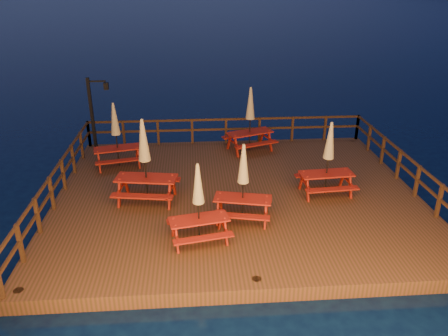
{
  "coord_description": "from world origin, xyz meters",
  "views": [
    {
      "loc": [
        -1.43,
        -13.07,
        7.12
      ],
      "look_at": [
        -0.4,
        0.6,
        1.05
      ],
      "focal_mm": 35.0,
      "sensor_mm": 36.0,
      "label": 1
    }
  ],
  "objects_px": {
    "picnic_table_0": "(198,202)",
    "picnic_table_1": "(145,160)",
    "picnic_table_2": "(243,182)",
    "lamp_post": "(95,107)"
  },
  "relations": [
    {
      "from": "lamp_post",
      "to": "picnic_table_0",
      "type": "bearing_deg",
      "value": -61.2
    },
    {
      "from": "picnic_table_0",
      "to": "picnic_table_2",
      "type": "height_order",
      "value": "picnic_table_2"
    },
    {
      "from": "lamp_post",
      "to": "picnic_table_1",
      "type": "height_order",
      "value": "lamp_post"
    },
    {
      "from": "lamp_post",
      "to": "picnic_table_1",
      "type": "bearing_deg",
      "value": -63.64
    },
    {
      "from": "lamp_post",
      "to": "picnic_table_2",
      "type": "height_order",
      "value": "lamp_post"
    },
    {
      "from": "lamp_post",
      "to": "picnic_table_2",
      "type": "relative_size",
      "value": 1.25
    },
    {
      "from": "picnic_table_1",
      "to": "picnic_table_2",
      "type": "xyz_separation_m",
      "value": [
        2.94,
        -1.41,
        -0.19
      ]
    },
    {
      "from": "picnic_table_2",
      "to": "lamp_post",
      "type": "bearing_deg",
      "value": 143.16
    },
    {
      "from": "picnic_table_1",
      "to": "picnic_table_0",
      "type": "bearing_deg",
      "value": -47.62
    },
    {
      "from": "picnic_table_0",
      "to": "picnic_table_1",
      "type": "distance_m",
      "value": 2.96
    }
  ]
}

